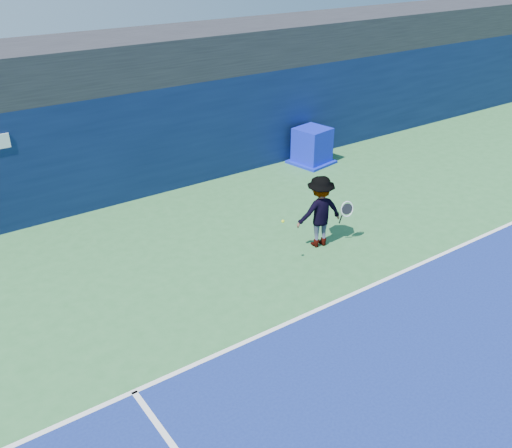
# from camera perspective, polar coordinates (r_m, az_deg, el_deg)

# --- Properties ---
(ground) EXTENTS (80.00, 80.00, 0.00)m
(ground) POSITION_cam_1_polar(r_m,az_deg,el_deg) (10.74, 21.44, -13.77)
(ground) COLOR #316E39
(ground) RESTS_ON ground
(baseline) EXTENTS (24.00, 0.10, 0.01)m
(baseline) POSITION_cam_1_polar(r_m,az_deg,el_deg) (12.16, 9.93, -6.79)
(baseline) COLOR white
(baseline) RESTS_ON ground
(stadium_band) EXTENTS (36.00, 3.00, 1.20)m
(stadium_band) POSITION_cam_1_polar(r_m,az_deg,el_deg) (17.40, -9.74, 16.39)
(stadium_band) COLOR black
(stadium_band) RESTS_ON back_wall_assembly
(back_wall_assembly) EXTENTS (36.00, 1.03, 3.00)m
(back_wall_assembly) POSITION_cam_1_polar(r_m,az_deg,el_deg) (17.03, -7.69, 9.01)
(back_wall_assembly) COLOR #0B173C
(back_wall_assembly) RESTS_ON ground
(equipment_cart) EXTENTS (1.42, 1.42, 1.17)m
(equipment_cart) POSITION_cam_1_polar(r_m,az_deg,el_deg) (18.70, 5.62, 7.64)
(equipment_cart) COLOR #0E18C5
(equipment_cart) RESTS_ON ground
(tennis_player) EXTENTS (1.37, 0.86, 1.76)m
(tennis_player) POSITION_cam_1_polar(r_m,az_deg,el_deg) (13.46, 6.40, 1.25)
(tennis_player) COLOR white
(tennis_player) RESTS_ON ground
(tennis_ball) EXTENTS (0.07, 0.07, 0.07)m
(tennis_ball) POSITION_cam_1_polar(r_m,az_deg,el_deg) (12.30, 2.71, 0.28)
(tennis_ball) COLOR #C2D918
(tennis_ball) RESTS_ON ground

